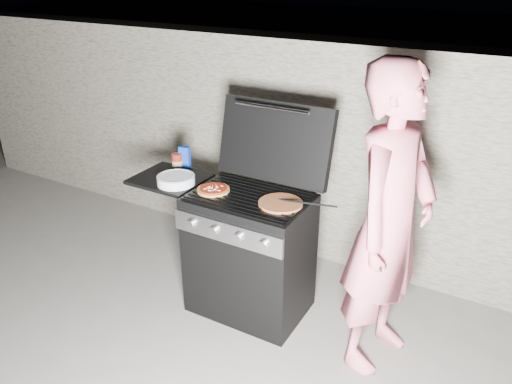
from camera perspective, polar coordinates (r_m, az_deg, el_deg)
The scene contains 10 objects.
ground at distance 3.81m, azimuth -0.67°, elevation -12.90°, with size 50.00×50.00×0.00m, color #605E5B.
stone_wall at distance 4.20m, azimuth 6.50°, elevation 4.84°, with size 8.00×0.35×1.80m, color gray.
gas_grill at distance 3.66m, azimuth -4.12°, elevation -6.04°, with size 1.34×0.79×0.91m, color black, non-canonical shape.
pizza_topped at distance 3.40m, azimuth -4.90°, elevation 0.33°, with size 0.22×0.22×0.02m, color tan, non-canonical shape.
pizza_plain at distance 3.21m, azimuth 2.82°, elevation -1.29°, with size 0.29×0.29×0.02m, color #B16335.
sauce_jar at distance 3.80m, azimuth -9.00°, elevation 3.50°, with size 0.08×0.08×0.12m, color maroon.
blue_carton at distance 3.80m, azimuth -8.13°, elevation 3.96°, with size 0.08×0.04×0.17m, color #0B2D95.
plate_stack at distance 3.55m, azimuth -9.14°, elevation 1.39°, with size 0.27×0.27×0.06m, color white.
person at distance 2.99m, azimuth 15.03°, elevation -3.51°, with size 0.69×0.46×1.90m, color #D46678.
tongs at distance 3.14m, azimuth 5.58°, elevation -1.23°, with size 0.01×0.01×0.46m, color black.
Camera 1 is at (1.51, -2.59, 2.35)m, focal length 35.00 mm.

